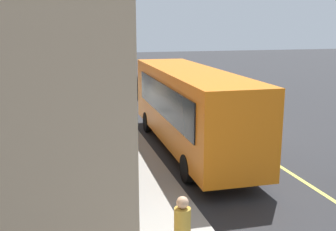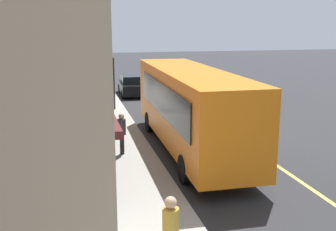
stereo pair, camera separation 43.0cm
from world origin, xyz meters
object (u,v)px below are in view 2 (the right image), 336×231
traffic_light (111,71)px  car_black (132,85)px  pedestrian_at_corner (122,130)px  bus (189,105)px  car_maroon (201,82)px  pedestrian_mid_block (171,230)px

traffic_light → car_black: bearing=-20.0°
car_black → pedestrian_at_corner: 15.12m
bus → pedestrian_at_corner: 3.07m
car_maroon → traffic_light: bearing=127.9°
bus → car_maroon: bearing=-19.9°
car_black → car_maroon: same height
bus → car_black: bus is taller
traffic_light → pedestrian_mid_block: traffic_light is taller
car_black → traffic_light: bearing=160.0°
car_black → pedestrian_mid_block: (-23.50, 2.68, 0.54)m
car_maroon → pedestrian_at_corner: 17.36m
car_black → pedestrian_mid_block: size_ratio=2.34×
traffic_light → pedestrian_mid_block: bearing=178.2°
traffic_light → pedestrian_mid_block: 17.77m
bus → car_black: 14.62m
car_maroon → pedestrian_mid_block: (-23.83, 8.42, 0.54)m
car_maroon → pedestrian_mid_block: 25.28m
bus → car_black: bearing=1.3°
traffic_light → car_black: (5.79, -2.11, -1.79)m
bus → traffic_light: bearing=15.6°
bus → car_maroon: size_ratio=2.54×
traffic_light → pedestrian_at_corner: 9.21m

